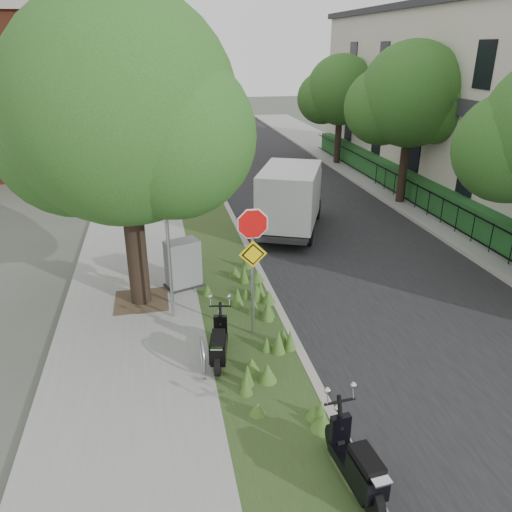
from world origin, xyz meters
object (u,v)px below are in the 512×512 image
Objects in this scene: scooter_near at (219,348)px; utility_cabinet at (183,265)px; box_truck at (291,196)px; scooter_far at (360,471)px; sign_assembly at (253,247)px.

utility_cabinet is (-0.48, 3.93, 0.27)m from scooter_near.
scooter_near is 8.87m from box_truck.
scooter_far is 11.95m from box_truck.
sign_assembly is 2.38× the size of utility_cabinet.
sign_assembly reaches higher than scooter_far.
sign_assembly is at bearing -111.83° from box_truck.
scooter_near is at bearing 113.49° from scooter_far.
sign_assembly is 2.29m from scooter_near.
sign_assembly is 3.60m from utility_cabinet.
sign_assembly is 7.58m from box_truck.
scooter_near is at bearing -132.67° from sign_assembly.
scooter_far is (0.69, -4.76, -1.79)m from sign_assembly.
sign_assembly reaches higher than scooter_near.
scooter_far is 0.36× the size of box_truck.
scooter_far is (1.63, -3.74, 0.04)m from scooter_near.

